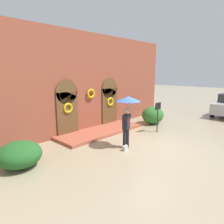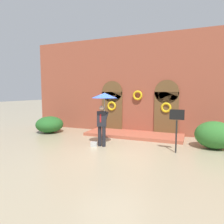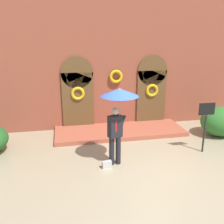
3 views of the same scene
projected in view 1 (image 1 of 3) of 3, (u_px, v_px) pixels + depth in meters
ground_plane at (145, 146)px, 9.36m from camera, size 80.00×80.00×0.00m
building_facade at (87, 85)px, 11.65m from camera, size 14.00×2.30×5.60m
person_with_umbrella at (128, 106)px, 8.91m from camera, size 1.10×1.10×2.36m
handbag at (125, 148)px, 8.86m from camera, size 0.30×0.16×0.22m
sign_post at (158, 112)px, 11.37m from camera, size 0.56×0.06×1.72m
shrub_left at (20, 154)px, 7.27m from camera, size 1.57×1.61×0.95m
shrub_right at (153, 115)px, 13.36m from camera, size 1.59×1.36×1.17m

